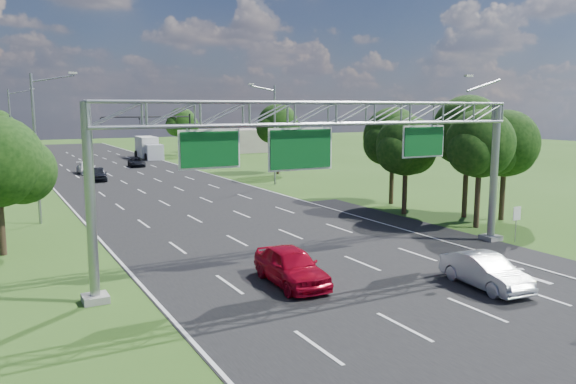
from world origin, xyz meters
TOP-DOWN VIEW (x-y plane):
  - ground at (0.00, 30.00)m, footprint 220.00×220.00m
  - road at (0.00, 30.00)m, footprint 18.00×180.00m
  - road_flare at (10.20, 14.00)m, footprint 3.00×30.00m
  - sign_gantry at (0.33, 12.00)m, footprint 23.50×1.00m
  - regulatory_sign at (12.40, 10.98)m, footprint 0.60×0.08m
  - traffic_signal at (7.48, 65.00)m, footprint 12.21×0.24m
  - streetlight_l_near at (-11.30, 30.00)m, footprint 2.97×0.22m
  - streetlight_l_far at (-11.30, 65.00)m, footprint 2.97×0.22m
  - streetlight_r_mid at (11.30, 40.00)m, footprint 2.97×0.22m
  - tree_cluster_right at (14.80, 19.19)m, footprint 9.91×14.60m
  - tree_verge_rd at (16.08, 48.04)m, footprint 5.76×4.80m
  - tree_verge_re at (14.08, 78.04)m, footprint 5.76×4.80m
  - building_right at (24.00, 82.00)m, footprint 12.00×9.00m
  - red_coupe at (-2.94, 10.28)m, footprint 2.30×5.06m
  - silver_sedan at (4.26, 5.84)m, footprint 2.02×4.59m
  - car_queue_a at (-3.91, 59.28)m, footprint 1.95×4.62m
  - car_queue_b at (3.27, 64.50)m, footprint 2.32×4.33m
  - car_queue_c at (-3.89, 51.75)m, footprint 2.32×4.54m
  - box_truck at (8.00, 76.48)m, footprint 2.95×8.95m

SIDE VIEW (x-z plane):
  - ground at x=0.00m, z-range 0.00..0.00m
  - road at x=0.00m, z-range -0.01..0.01m
  - road_flare at x=10.20m, z-range -0.01..0.01m
  - car_queue_b at x=3.27m, z-range 0.00..1.16m
  - car_queue_a at x=-3.91m, z-range 0.00..1.33m
  - silver_sedan at x=4.26m, z-range 0.00..1.47m
  - car_queue_c at x=-3.89m, z-range 0.00..1.48m
  - red_coupe at x=-2.94m, z-range 0.00..1.68m
  - regulatory_sign at x=12.40m, z-range 0.46..2.56m
  - box_truck at x=8.00m, z-range -0.07..3.27m
  - building_right at x=24.00m, z-range 0.00..4.00m
  - traffic_signal at x=7.48m, z-range 1.67..8.67m
  - tree_verge_re at x=14.08m, z-range 1.28..9.12m
  - tree_cluster_right at x=14.80m, z-range 0.97..9.65m
  - streetlight_l_near at x=-11.30m, z-range 0.50..10.66m
  - streetlight_l_far at x=-11.30m, z-range 0.50..10.66m
  - streetlight_r_mid at x=11.30m, z-range 0.50..10.66m
  - tree_verge_rd at x=16.08m, z-range 1.49..9.77m
  - sign_gantry at x=0.33m, z-range 2.11..11.67m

